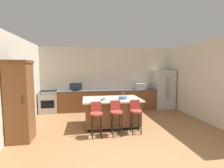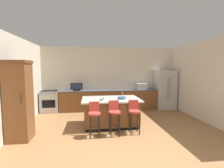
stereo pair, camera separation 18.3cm
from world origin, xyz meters
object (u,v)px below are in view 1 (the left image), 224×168
refrigerator (164,89)px  tv_monitor (76,87)px  cabinet_tower (20,100)px  cell_phone (104,99)px  tv_remote (102,100)px  kitchen_island (112,112)px  fruit_bowl (123,98)px  bar_stool_center (116,115)px  range_oven (49,102)px  bar_stool_left (96,116)px  microwave (141,86)px  bar_stool_right (136,114)px

refrigerator → tv_monitor: 4.08m
cabinet_tower → cell_phone: cabinet_tower is taller
tv_remote → kitchen_island: bearing=30.9°
fruit_bowl → tv_remote: fruit_bowl is taller
refrigerator → fruit_bowl: (-2.47, -2.13, 0.05)m
tv_remote → bar_stool_center: bearing=-62.6°
refrigerator → range_oven: (-5.22, 0.05, -0.43)m
bar_stool_left → cell_phone: size_ratio=6.44×
tv_monitor → tv_remote: (0.91, -2.24, -0.15)m
bar_stool_left → tv_monitor: bearing=103.1°
range_oven → tv_remote: (2.05, -2.29, 0.45)m
microwave → tv_monitor: tv_monitor is taller
bar_stool_center → refrigerator: bearing=42.4°
kitchen_island → fruit_bowl: (0.34, -0.14, 0.49)m
bar_stool_center → bar_stool_right: size_ratio=1.02×
range_oven → fruit_bowl: bearing=-38.4°
microwave → tv_remote: size_ratio=2.82×
range_oven → fruit_bowl: fruit_bowl is taller
microwave → range_oven: bearing=-180.0°
fruit_bowl → cell_phone: 0.61m
refrigerator → microwave: bearing=177.2°
microwave → fruit_bowl: size_ratio=1.89×
kitchen_island → bar_stool_right: bar_stool_right is taller
kitchen_island → cabinet_tower: 2.71m
kitchen_island → bar_stool_center: bar_stool_center is taller
cabinet_tower → microwave: (4.22, 2.80, -0.04)m
refrigerator → bar_stool_right: (-2.22, -2.71, -0.32)m
range_oven → tv_monitor: (1.14, -0.05, 0.60)m
kitchen_island → tv_monitor: tv_monitor is taller
bar_stool_right → tv_remote: 1.11m
range_oven → bar_stool_center: size_ratio=0.96×
fruit_bowl → cabinet_tower: bearing=-167.9°
microwave → bar_stool_right: microwave is taller
kitchen_island → bar_stool_right: size_ratio=1.95×
microwave → bar_stool_center: bearing=-120.8°
bar_stool_center → cell_phone: 0.86m
cabinet_tower → bar_stool_left: cabinet_tower is taller
bar_stool_right → tv_remote: size_ratio=5.68×
refrigerator → microwave: refrigerator is taller
refrigerator → cell_phone: size_ratio=12.02×
cabinet_tower → tv_remote: cabinet_tower is taller
microwave → bar_stool_left: size_ratio=0.50×
range_oven → fruit_bowl: 3.54m
range_oven → bar_stool_left: size_ratio=0.97×
cabinet_tower → range_oven: bearing=87.4°
bar_stool_left → microwave: bearing=50.7°
bar_stool_center → bar_stool_right: bearing=4.6°
range_oven → bar_stool_left: (1.84, -2.85, 0.11)m
microwave → bar_stool_left: microwave is taller
refrigerator → cell_phone: (-3.08, -2.03, 0.01)m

